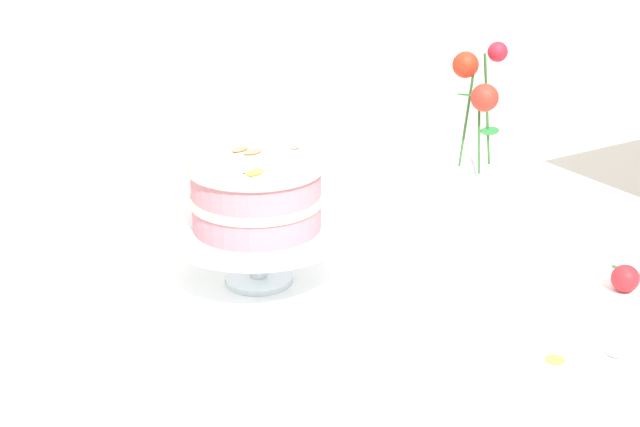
{
  "coord_description": "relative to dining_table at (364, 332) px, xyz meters",
  "views": [
    {
      "loc": [
        -0.73,
        -1.09,
        1.38
      ],
      "look_at": [
        -0.06,
        0.02,
        0.86
      ],
      "focal_mm": 49.33,
      "sensor_mm": 36.0,
      "label": 1
    }
  ],
  "objects": [
    {
      "name": "cake_stand",
      "position": [
        -0.15,
        0.09,
        0.17
      ],
      "size": [
        0.29,
        0.29,
        0.1
      ],
      "color": "silver",
      "rests_on": "linen_napkin"
    },
    {
      "name": "flower_vase",
      "position": [
        0.34,
        0.15,
        0.21
      ],
      "size": [
        0.11,
        0.12,
        0.33
      ],
      "color": "silver",
      "rests_on": "dining_table"
    },
    {
      "name": "loose_petal_0",
      "position": [
        0.09,
        -0.33,
        0.09
      ],
      "size": [
        0.04,
        0.04,
        0.0
      ],
      "primitive_type": "ellipsoid",
      "rotation": [
        0.0,
        0.0,
        2.12
      ],
      "color": "yellow",
      "rests_on": "dining_table"
    },
    {
      "name": "linen_napkin",
      "position": [
        -0.15,
        0.09,
        0.09
      ],
      "size": [
        0.36,
        0.36,
        0.0
      ],
      "primitive_type": "cube",
      "rotation": [
        0.0,
        0.0,
        0.14
      ],
      "color": "white",
      "rests_on": "dining_table"
    },
    {
      "name": "loose_petal_1",
      "position": [
        0.18,
        -0.37,
        0.09
      ],
      "size": [
        0.05,
        0.04,
        0.0
      ],
      "primitive_type": "ellipsoid",
      "rotation": [
        0.0,
        0.0,
        2.41
      ],
      "color": "pink",
      "rests_on": "dining_table"
    },
    {
      "name": "dining_table",
      "position": [
        0.0,
        0.0,
        0.0
      ],
      "size": [
        1.4,
        1.0,
        0.74
      ],
      "color": "white",
      "rests_on": "ground"
    },
    {
      "name": "fallen_rose",
      "position": [
        0.34,
        -0.24,
        0.11
      ],
      "size": [
        0.1,
        0.12,
        0.05
      ],
      "color": "#2D6028",
      "rests_on": "dining_table"
    },
    {
      "name": "layer_cake",
      "position": [
        -0.15,
        0.09,
        0.25
      ],
      "size": [
        0.21,
        0.21,
        0.13
      ],
      "color": "#CC7A84",
      "rests_on": "cake_stand"
    }
  ]
}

